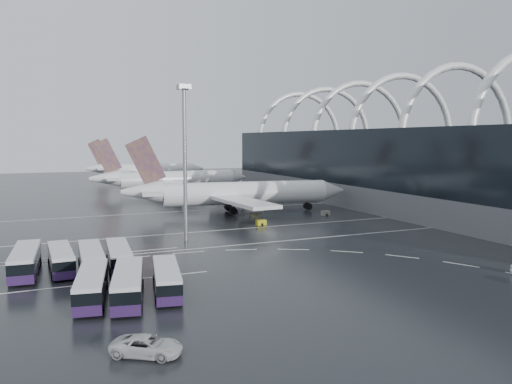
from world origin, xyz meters
name	(u,v)px	position (x,y,z in m)	size (l,w,h in m)	color
ground	(235,243)	(0.00, 0.00, 0.00)	(420.00, 420.00, 0.00)	black
terminal	(434,166)	(61.56, 19.84, 10.87)	(42.00, 160.00, 34.90)	#535558
lane_marking_near	(239,245)	(0.00, -2.00, 0.01)	(120.00, 0.25, 0.01)	silver
lane_marking_mid	(212,231)	(0.00, 12.00, 0.01)	(120.00, 0.25, 0.01)	silver
lane_marking_far	(176,212)	(0.00, 40.00, 0.01)	(120.00, 0.25, 0.01)	silver
bus_bay_line_south	(97,283)	(-24.00, -16.00, 0.01)	(28.00, 0.25, 0.01)	silver
bus_bay_line_north	(86,255)	(-24.00, 0.00, 0.01)	(28.00, 0.25, 0.01)	silver
airliner_main	(235,194)	(12.22, 32.18, 4.61)	(54.31, 47.20, 18.40)	silver
airliner_gate_b	(170,180)	(8.15, 80.82, 4.50)	(51.64, 46.62, 17.99)	silver
airliner_gate_c	(145,170)	(10.61, 136.48, 4.46)	(49.96, 46.18, 17.83)	silver
bus_row_near_a	(25,260)	(-32.08, -7.91, 1.81)	(3.81, 13.51, 3.29)	#21133C
bus_row_near_b	(61,259)	(-27.79, -8.03, 1.65)	(3.22, 12.29, 3.01)	#21133C
bus_row_near_c	(91,258)	(-24.07, -9.72, 1.71)	(3.32, 12.72, 3.11)	#21133C
bus_row_near_d	(119,256)	(-20.44, -9.33, 1.67)	(3.61, 12.53, 3.05)	#21133C
bus_row_far_a	(92,285)	(-25.15, -22.48, 1.71)	(4.82, 12.92, 3.11)	#21133C
bus_row_far_b	(128,284)	(-21.45, -23.76, 1.78)	(5.42, 13.50, 3.25)	#21133C
bus_row_far_c	(167,278)	(-16.98, -22.87, 1.64)	(4.80, 12.44, 2.99)	#21133C
van_curve_a	(147,346)	(-22.35, -38.92, 0.81)	(2.68, 5.82, 1.62)	silver
floodlight_mast	(185,144)	(-7.19, 4.77, 16.77)	(2.04, 2.04, 26.67)	gray
gse_cart_belly_c	(261,222)	(11.28, 14.37, 0.54)	(1.98, 1.17, 1.08)	gold
gse_cart_belly_d	(326,213)	(30.32, 20.52, 0.53)	(1.93, 1.14, 1.05)	slate
gse_cart_belly_e	(255,209)	(17.46, 32.10, 0.68)	(2.48, 1.47, 1.35)	gold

